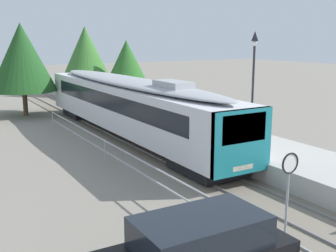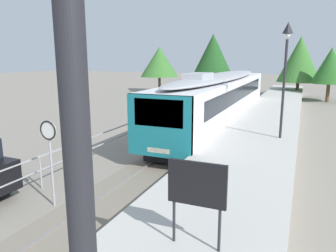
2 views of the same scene
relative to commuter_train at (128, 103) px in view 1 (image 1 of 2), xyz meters
name	(u,v)px [view 1 (image 1 of 2)]	position (x,y,z in m)	size (l,w,h in m)	color
ground_plane	(103,159)	(-3.00, -3.38, -2.15)	(160.00, 160.00, 0.00)	gray
track_rails	(156,150)	(0.00, -3.38, -2.12)	(3.20, 60.00, 0.14)	slate
commuter_train	(128,103)	(0.00, 0.00, 0.00)	(2.82, 20.83, 3.74)	silver
station_platform	(206,136)	(3.25, -3.38, -1.70)	(3.90, 60.00, 0.90)	#B7B5AD
platform_lamp_mid_platform	(254,63)	(4.40, -5.82, 2.47)	(0.34, 0.34, 5.35)	#232328
speed_limit_sign	(289,176)	(-1.87, -14.34, -0.03)	(0.61, 0.10, 2.81)	#9EA0A5
carpark_fence	(225,216)	(-3.30, -13.38, -1.24)	(0.06, 36.06, 1.25)	#9EA0A5
tree_behind_carpark	(126,59)	(7.72, 16.77, 1.73)	(3.77, 3.77, 5.79)	brown
tree_distant_left	(22,57)	(-3.62, 11.23, 2.34)	(5.08, 5.08, 7.09)	brown
tree_distant_centre	(85,52)	(4.59, 20.11, 2.37)	(5.01, 5.01, 7.19)	brown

